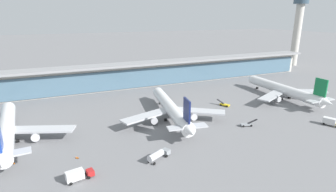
{
  "coord_description": "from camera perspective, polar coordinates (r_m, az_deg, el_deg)",
  "views": [
    {
      "loc": [
        -45.75,
        -88.77,
        42.56
      ],
      "look_at": [
        0.0,
        17.28,
        7.04
      ],
      "focal_mm": 28.26,
      "sensor_mm": 36.0,
      "label": 1
    }
  ],
  "objects": [
    {
      "name": "service_truck_mid_apron_yellow",
      "position": [
        124.6,
        31.8,
        -4.74
      ],
      "size": [
        5.06,
        7.61,
        3.1
      ],
      "color": "yellow",
      "rests_on": "ground"
    },
    {
      "name": "service_truck_on_taxiway_grey",
      "position": [
        82.64,
        -2.16,
        -12.55
      ],
      "size": [
        8.67,
        5.96,
        2.95
      ],
      "color": "gray",
      "rests_on": "ground"
    },
    {
      "name": "service_truck_by_tail_grey",
      "position": [
        110.61,
        16.67,
        -5.85
      ],
      "size": [
        6.93,
        2.94,
        2.7
      ],
      "color": "gray",
      "rests_on": "ground"
    },
    {
      "name": "airliner_left_stand",
      "position": [
        106.92,
        -31.5,
        -6.24
      ],
      "size": [
        44.08,
        57.54,
        15.32
      ],
      "color": "white",
      "rests_on": "ground"
    },
    {
      "name": "service_truck_under_wing_red",
      "position": [
        77.46,
        -18.86,
        -15.78
      ],
      "size": [
        7.61,
        3.67,
        3.1
      ],
      "color": "#B21E1E",
      "rests_on": "ground"
    },
    {
      "name": "safety_cone_alpha",
      "position": [
        88.75,
        -19.2,
        -12.38
      ],
      "size": [
        0.62,
        0.62,
        0.7
      ],
      "color": "orange",
      "rests_on": "ground"
    },
    {
      "name": "service_truck_near_nose_yellow",
      "position": [
        131.62,
        12.07,
        -1.79
      ],
      "size": [
        4.18,
        6.71,
        2.7
      ],
      "color": "yellow",
      "rests_on": "ground"
    },
    {
      "name": "airliner_centre_stand",
      "position": [
        111.24,
        0.67,
        -2.74
      ],
      "size": [
        43.75,
        57.41,
        15.32
      ],
      "color": "white",
      "rests_on": "ground"
    },
    {
      "name": "airliner_right_stand",
      "position": [
        151.71,
        23.78,
        1.21
      ],
      "size": [
        44.24,
        57.44,
        15.32
      ],
      "color": "white",
      "rests_on": "ground"
    },
    {
      "name": "ground_plane",
      "position": [
        108.56,
        3.64,
        -6.03
      ],
      "size": [
        1200.0,
        1200.0,
        0.0
      ],
      "primitive_type": "plane",
      "color": "slate"
    },
    {
      "name": "safety_cone_bravo",
      "position": [
        88.46,
        -18.87,
        -12.44
      ],
      "size": [
        0.62,
        0.62,
        0.7
      ],
      "color": "orange",
      "rests_on": "ground"
    },
    {
      "name": "control_tower",
      "position": [
        257.19,
        26.25,
        13.69
      ],
      "size": [
        12.0,
        12.0,
        63.73
      ],
      "color": "beige",
      "rests_on": "ground"
    },
    {
      "name": "terminal_building",
      "position": [
        162.81,
        -6.49,
        4.68
      ],
      "size": [
        252.32,
        12.8,
        15.2
      ],
      "color": "beige",
      "rests_on": "ground"
    },
    {
      "name": "safety_cone_charlie",
      "position": [
        93.34,
        -30.27,
        -12.36
      ],
      "size": [
        0.62,
        0.62,
        0.7
      ],
      "color": "orange",
      "rests_on": "ground"
    }
  ]
}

